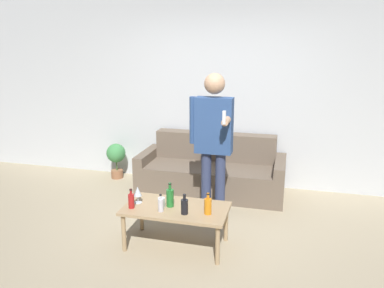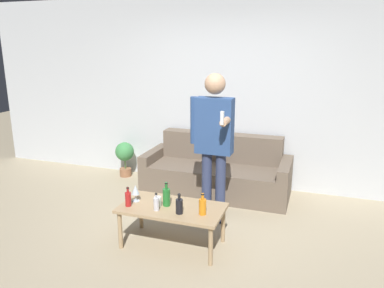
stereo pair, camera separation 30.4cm
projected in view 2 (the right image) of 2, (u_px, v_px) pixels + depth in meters
The scene contains 13 objects.
ground_plane at pixel (180, 245), 3.89m from camera, with size 16.00×16.00×0.00m, color tan.
wall_back at pixel (228, 93), 5.34m from camera, with size 8.00×0.06×2.70m.
couch at pixel (217, 172), 5.25m from camera, with size 2.01×0.80×0.80m.
coffee_table at pixel (172, 211), 3.81m from camera, with size 1.06×0.57×0.43m.
bottle_orange at pixel (156, 204), 3.70m from camera, with size 0.06×0.06×0.18m.
bottle_green at pixel (128, 199), 3.79m from camera, with size 0.06×0.06×0.20m.
bottle_dark at pixel (203, 206), 3.61m from camera, with size 0.07×0.07×0.21m.
bottle_yellow at pixel (166, 197), 3.80m from camera, with size 0.08×0.08×0.25m.
bottle_red at pixel (179, 206), 3.62m from camera, with size 0.07×0.07×0.20m.
wine_glass_near at pixel (135, 190), 3.90m from camera, with size 0.08×0.08×0.18m.
cup_on_table at pixel (158, 201), 3.80m from camera, with size 0.07×0.07×0.10m.
person_standing_front at pixel (214, 136), 4.18m from camera, with size 0.49×0.44×1.73m.
potted_plant at pixel (125, 155), 5.86m from camera, with size 0.29×0.29×0.55m.
Camera 2 is at (1.26, -3.25, 2.02)m, focal length 35.00 mm.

